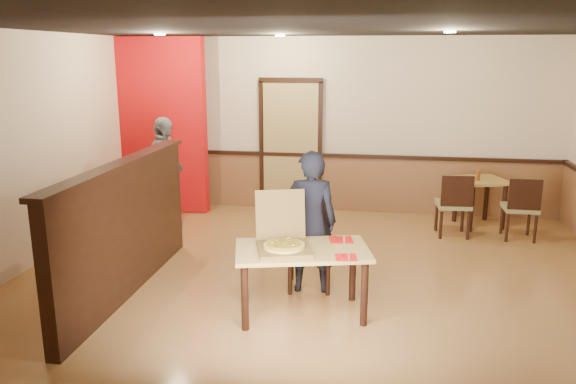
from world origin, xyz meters
name	(u,v)px	position (x,y,z in m)	size (l,w,h in m)	color
floor	(314,296)	(0.00, 0.00, 0.00)	(7.00, 7.00, 0.00)	#A47340
ceiling	(317,24)	(0.00, 0.00, 2.80)	(7.00, 7.00, 0.00)	black
wall_back	(340,126)	(0.00, 3.50, 1.40)	(7.00, 7.00, 0.00)	beige
wall_left	(2,158)	(-3.50, 0.00, 1.40)	(7.00, 7.00, 0.00)	beige
wainscot_back	(339,184)	(0.00, 3.47, 0.45)	(7.00, 0.04, 0.90)	brown
chair_rail_back	(339,156)	(0.00, 3.45, 0.92)	(7.00, 0.06, 0.06)	black
back_door	(291,146)	(-0.80, 3.46, 1.05)	(0.90, 0.06, 2.10)	tan
booth_partition	(125,227)	(-2.00, -0.20, 0.74)	(0.20, 3.10, 1.44)	black
red_accent_panel	(157,126)	(-2.90, 3.00, 1.40)	(1.60, 0.20, 2.78)	red
spot_a	(160,34)	(-2.30, 1.80, 2.78)	(0.14, 0.14, 0.02)	#FFF5B2
spot_b	(280,35)	(-0.80, 2.50, 2.78)	(0.14, 0.14, 0.02)	#FFF5B2
spot_c	(450,32)	(1.40, 1.50, 2.78)	(0.14, 0.14, 0.02)	#FFF5B2
main_table	(302,259)	(-0.07, -0.43, 0.58)	(1.43, 1.02, 0.69)	tan
diner_chair	(310,238)	(-0.09, 0.31, 0.55)	(0.54, 0.54, 1.00)	olive
side_chair_left	(454,203)	(1.71, 2.33, 0.50)	(0.49, 0.49, 0.91)	olive
side_chair_right	(521,206)	(2.60, 2.34, 0.49)	(0.45, 0.45, 0.90)	olive
side_table	(480,190)	(2.15, 2.95, 0.55)	(0.85, 0.85, 0.72)	tan
diner	(311,222)	(-0.06, 0.16, 0.78)	(0.57, 0.37, 1.56)	black
passerby	(164,174)	(-2.46, 2.08, 0.83)	(0.97, 0.40, 1.65)	gray
pizza_box	(283,242)	(-0.25, -0.47, 0.76)	(0.64, 0.70, 0.52)	brown
pizza	(284,246)	(-0.23, -0.53, 0.74)	(0.40, 0.40, 0.03)	#F5C659
napkin_near	(346,257)	(0.37, -0.62, 0.69)	(0.23, 0.23, 0.01)	red
napkin_far	(341,240)	(0.29, -0.12, 0.69)	(0.27, 0.27, 0.01)	red
condiment	(478,175)	(2.08, 2.85, 0.80)	(0.06, 0.06, 0.15)	brown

